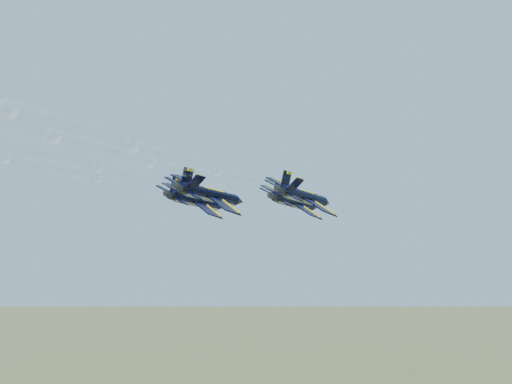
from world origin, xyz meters
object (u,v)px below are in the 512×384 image
at_px(jet_slot, 211,195).
at_px(jet_right, 305,196).
at_px(jet_lead, 295,202).
at_px(jet_left, 197,200).

bearing_deg(jet_slot, jet_right, 50.82).
bearing_deg(jet_lead, jet_right, -55.06).
relative_size(jet_lead, jet_left, 1.00).
bearing_deg(jet_left, jet_slot, -45.20).
bearing_deg(jet_left, jet_right, 0.38).
relative_size(jet_lead, jet_right, 1.00).
height_order(jet_left, jet_right, same).
relative_size(jet_lead, jet_slot, 1.00).
distance_m(jet_right, jet_slot, 12.83).
distance_m(jet_lead, jet_slot, 21.38).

